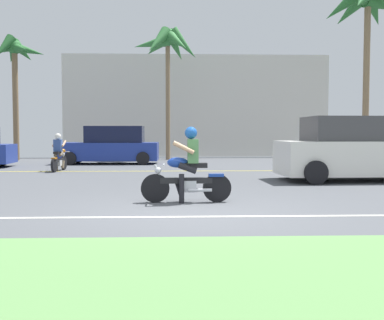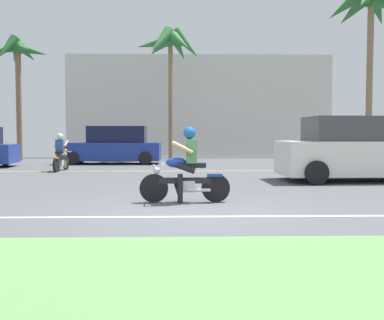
{
  "view_description": "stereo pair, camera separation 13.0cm",
  "coord_description": "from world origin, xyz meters",
  "px_view_note": "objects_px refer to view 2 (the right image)",
  "views": [
    {
      "loc": [
        -0.27,
        -8.19,
        1.38
      ],
      "look_at": [
        0.18,
        3.63,
        0.7
      ],
      "focal_mm": 44.82,
      "sensor_mm": 36.0,
      "label": 1
    },
    {
      "loc": [
        -0.14,
        -8.19,
        1.38
      ],
      "look_at": [
        0.18,
        3.63,
        0.7
      ],
      "focal_mm": 44.82,
      "sensor_mm": 36.0,
      "label": 2
    }
  ],
  "objects_px": {
    "palm_tree_1": "(371,8)",
    "motorcyclist_distant": "(61,155)",
    "suv_nearby": "(367,149)",
    "parked_car_1": "(113,146)",
    "palm_tree_2": "(170,47)",
    "palm_tree_0": "(18,57)",
    "motorcyclist": "(186,170)"
  },
  "relations": [
    {
      "from": "palm_tree_1",
      "to": "motorcyclist_distant",
      "type": "relative_size",
      "value": 5.35
    },
    {
      "from": "motorcyclist_distant",
      "to": "suv_nearby",
      "type": "bearing_deg",
      "value": -21.05
    },
    {
      "from": "parked_car_1",
      "to": "palm_tree_1",
      "type": "xyz_separation_m",
      "value": [
        12.05,
        1.73,
        6.52
      ]
    },
    {
      "from": "suv_nearby",
      "to": "motorcyclist_distant",
      "type": "height_order",
      "value": "suv_nearby"
    },
    {
      "from": "suv_nearby",
      "to": "palm_tree_2",
      "type": "bearing_deg",
      "value": 118.38
    },
    {
      "from": "parked_car_1",
      "to": "palm_tree_0",
      "type": "height_order",
      "value": "palm_tree_0"
    },
    {
      "from": "motorcyclist_distant",
      "to": "parked_car_1",
      "type": "bearing_deg",
      "value": 71.15
    },
    {
      "from": "motorcyclist",
      "to": "suv_nearby",
      "type": "distance_m",
      "value": 6.68
    },
    {
      "from": "motorcyclist",
      "to": "palm_tree_0",
      "type": "height_order",
      "value": "palm_tree_0"
    },
    {
      "from": "palm_tree_2",
      "to": "motorcyclist_distant",
      "type": "relative_size",
      "value": 4.14
    },
    {
      "from": "parked_car_1",
      "to": "suv_nearby",
      "type": "bearing_deg",
      "value": -42.71
    },
    {
      "from": "parked_car_1",
      "to": "motorcyclist_distant",
      "type": "height_order",
      "value": "parked_car_1"
    },
    {
      "from": "parked_car_1",
      "to": "palm_tree_0",
      "type": "xyz_separation_m",
      "value": [
        -5.04,
        2.9,
        4.32
      ]
    },
    {
      "from": "motorcyclist",
      "to": "suv_nearby",
      "type": "height_order",
      "value": "suv_nearby"
    },
    {
      "from": "parked_car_1",
      "to": "motorcyclist_distant",
      "type": "xyz_separation_m",
      "value": [
        -1.34,
        -3.93,
        -0.2
      ]
    },
    {
      "from": "suv_nearby",
      "to": "palm_tree_2",
      "type": "xyz_separation_m",
      "value": [
        -5.82,
        10.77,
        4.75
      ]
    },
    {
      "from": "motorcyclist",
      "to": "palm_tree_1",
      "type": "xyz_separation_m",
      "value": [
        9.03,
        13.49,
        6.66
      ]
    },
    {
      "from": "motorcyclist_distant",
      "to": "motorcyclist",
      "type": "bearing_deg",
      "value": -60.87
    },
    {
      "from": "parked_car_1",
      "to": "palm_tree_2",
      "type": "height_order",
      "value": "palm_tree_2"
    },
    {
      "from": "motorcyclist",
      "to": "palm_tree_1",
      "type": "distance_m",
      "value": 17.55
    },
    {
      "from": "palm_tree_1",
      "to": "suv_nearby",
      "type": "bearing_deg",
      "value": -112.03
    },
    {
      "from": "palm_tree_1",
      "to": "palm_tree_2",
      "type": "bearing_deg",
      "value": 171.66
    },
    {
      "from": "suv_nearby",
      "to": "parked_car_1",
      "type": "distance_m",
      "value": 11.25
    },
    {
      "from": "motorcyclist",
      "to": "palm_tree_2",
      "type": "distance_m",
      "value": 15.73
    },
    {
      "from": "palm_tree_2",
      "to": "motorcyclist_distant",
      "type": "height_order",
      "value": "palm_tree_2"
    },
    {
      "from": "motorcyclist",
      "to": "parked_car_1",
      "type": "distance_m",
      "value": 12.14
    },
    {
      "from": "suv_nearby",
      "to": "palm_tree_1",
      "type": "bearing_deg",
      "value": 67.97
    },
    {
      "from": "parked_car_1",
      "to": "motorcyclist_distant",
      "type": "relative_size",
      "value": 2.67
    },
    {
      "from": "suv_nearby",
      "to": "palm_tree_0",
      "type": "xyz_separation_m",
      "value": [
        -13.3,
        10.53,
        4.19
      ]
    },
    {
      "from": "palm_tree_0",
      "to": "palm_tree_2",
      "type": "xyz_separation_m",
      "value": [
        7.48,
        0.24,
        0.56
      ]
    },
    {
      "from": "palm_tree_2",
      "to": "palm_tree_1",
      "type": "bearing_deg",
      "value": -8.34
    },
    {
      "from": "suv_nearby",
      "to": "motorcyclist_distant",
      "type": "distance_m",
      "value": 10.3
    }
  ]
}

